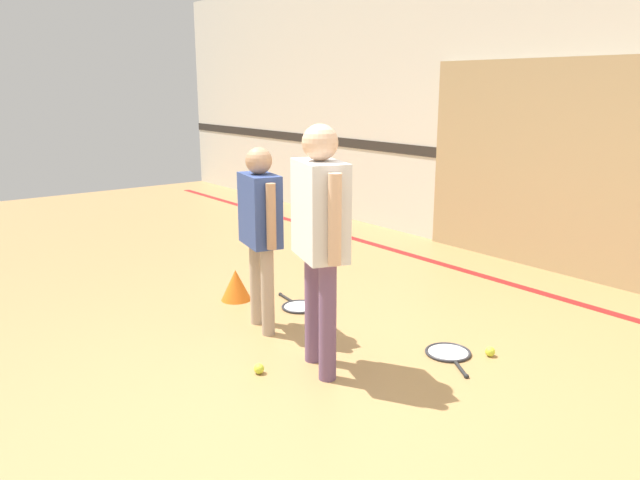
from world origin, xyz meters
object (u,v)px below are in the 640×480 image
object	(u,v)px
tennis_ball_by_spare_racket	(490,352)
training_cone	(236,285)
tennis_ball_near_instructor	(259,369)
person_instructor	(320,223)
racket_spare_on_floor	(449,353)
racket_second_spare	(299,306)
person_student_left	(260,219)

from	to	relation	value
tennis_ball_by_spare_racket	training_cone	world-z (taller)	training_cone
tennis_ball_near_instructor	tennis_ball_by_spare_racket	size ratio (longest dim) A/B	1.00
person_instructor	tennis_ball_by_spare_racket	distance (m)	1.49
racket_spare_on_floor	racket_second_spare	distance (m)	1.40
racket_second_spare	tennis_ball_near_instructor	world-z (taller)	tennis_ball_near_instructor
racket_second_spare	tennis_ball_by_spare_racket	xyz separation A→B (m)	(1.56, 0.46, 0.02)
person_student_left	racket_second_spare	distance (m)	0.98
person_instructor	person_student_left	world-z (taller)	person_instructor
tennis_ball_by_spare_racket	person_instructor	bearing A→B (deg)	-118.12
person_instructor	training_cone	xyz separation A→B (m)	(-1.49, 0.25, -0.83)
racket_spare_on_floor	racket_second_spare	world-z (taller)	same
tennis_ball_by_spare_racket	racket_second_spare	bearing A→B (deg)	-163.67
racket_second_spare	tennis_ball_near_instructor	bearing A→B (deg)	139.08
racket_second_spare	tennis_ball_by_spare_racket	bearing A→B (deg)	-156.72
person_instructor	tennis_ball_near_instructor	distance (m)	1.01
racket_spare_on_floor	training_cone	world-z (taller)	training_cone
racket_spare_on_floor	training_cone	size ratio (longest dim) A/B	2.05
person_student_left	tennis_ball_by_spare_racket	bearing A→B (deg)	47.30
tennis_ball_by_spare_racket	training_cone	xyz separation A→B (m)	(-2.04, -0.77, 0.10)
racket_second_spare	tennis_ball_near_instructor	size ratio (longest dim) A/B	8.25
racket_second_spare	training_cone	size ratio (longest dim) A/B	2.06
person_instructor	racket_spare_on_floor	distance (m)	1.31
tennis_ball_by_spare_racket	training_cone	size ratio (longest dim) A/B	0.25
tennis_ball_near_instructor	tennis_ball_by_spare_racket	xyz separation A→B (m)	(0.73, 1.37, 0.00)
racket_second_spare	training_cone	world-z (taller)	training_cone
person_instructor	tennis_ball_near_instructor	bearing A→B (deg)	-99.38
racket_second_spare	training_cone	bearing A→B (deg)	40.48
person_student_left	training_cone	bearing A→B (deg)	178.46
racket_second_spare	racket_spare_on_floor	bearing A→B (deg)	-162.51
person_instructor	racket_spare_on_floor	world-z (taller)	person_instructor
person_student_left	tennis_ball_near_instructor	distance (m)	1.10
racket_second_spare	training_cone	xyz separation A→B (m)	(-0.48, -0.32, 0.12)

